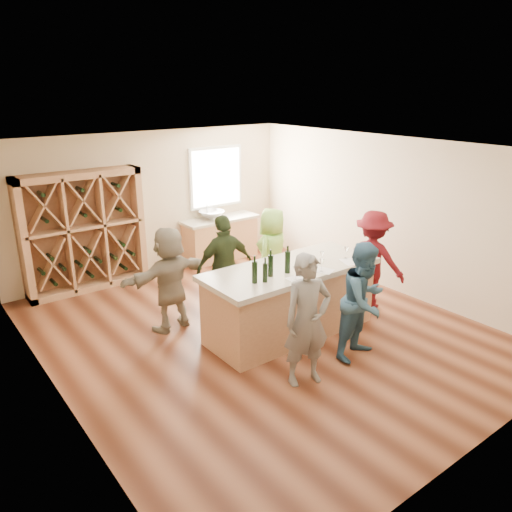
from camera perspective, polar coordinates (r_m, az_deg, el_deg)
floor at (r=7.91m, az=0.30°, el=-8.77°), size 6.00×7.00×0.10m
ceiling at (r=7.04m, az=0.34°, el=12.60°), size 6.00×7.00×0.10m
wall_back at (r=10.29m, az=-11.88°, el=6.07°), size 6.00×0.10×2.80m
wall_front at (r=5.21m, az=25.12°, el=-8.37°), size 6.00×0.10×2.80m
wall_left at (r=6.10m, az=-23.10°, el=-4.12°), size 0.10×7.00×2.80m
wall_right at (r=9.45m, az=15.21°, el=4.66°), size 0.10×7.00×2.80m
window_frame at (r=10.86m, az=-4.61°, el=8.97°), size 1.30×0.06×1.30m
window_pane at (r=10.83m, az=-4.51°, el=8.95°), size 1.18×0.01×1.18m
wine_rack at (r=9.58m, az=-19.10°, el=2.60°), size 2.20×0.45×2.20m
back_counter_base at (r=10.90m, az=-4.10°, el=1.88°), size 1.60×0.58×0.86m
back_counter_top at (r=10.77m, az=-4.16°, el=4.21°), size 1.70×0.62×0.06m
sink at (r=10.64m, az=-5.08°, el=4.68°), size 0.54×0.54×0.19m
faucet at (r=10.77m, az=-5.60°, el=5.16°), size 0.02×0.02×0.30m
tasting_counter_base at (r=7.64m, az=3.93°, el=-5.28°), size 2.60×1.00×1.00m
tasting_counter_top at (r=7.43m, az=4.03°, el=-1.49°), size 2.72×1.12×0.08m
wine_bottle_a at (r=6.74m, az=-0.16°, el=-1.86°), size 0.09×0.09×0.31m
wine_bottle_b at (r=6.78m, az=1.05°, el=-1.91°), size 0.08×0.08×0.27m
wine_bottle_c at (r=6.98m, az=1.68°, el=-1.13°), size 0.09×0.09×0.31m
wine_bottle_e at (r=7.11m, az=3.62°, el=-0.70°), size 0.08×0.08×0.32m
wine_glass_a at (r=6.89m, az=4.55°, el=-1.98°), size 0.09×0.09×0.19m
wine_glass_b at (r=7.22m, az=7.53°, el=-1.05°), size 0.09×0.09×0.20m
wine_glass_d at (r=7.57m, az=7.51°, el=-0.18°), size 0.08×0.08×0.18m
wine_glass_e at (r=7.83m, az=10.26°, el=0.36°), size 0.08×0.08×0.19m
tasting_menu_a at (r=6.92m, az=4.67°, el=-2.72°), size 0.22×0.29×0.00m
tasting_menu_b at (r=7.31m, az=7.52°, el=-1.60°), size 0.35×0.40×0.00m
tasting_menu_c at (r=7.73m, az=10.67°, el=-0.63°), size 0.32×0.37×0.00m
person_near_left at (r=6.27m, az=5.88°, el=-7.32°), size 0.73×0.60×1.73m
person_near_right at (r=7.00m, az=12.24°, el=-5.05°), size 0.87×0.57×1.67m
person_server at (r=8.57m, az=13.13°, el=-0.49°), size 0.89×1.21×1.70m
person_far_mid at (r=8.12m, az=-3.59°, el=-1.12°), size 1.03×0.60×1.69m
person_far_right at (r=8.73m, az=1.87°, el=0.20°), size 0.95×0.80×1.64m
person_far_left at (r=7.75m, az=-9.82°, el=-2.57°), size 1.59×0.75×1.65m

